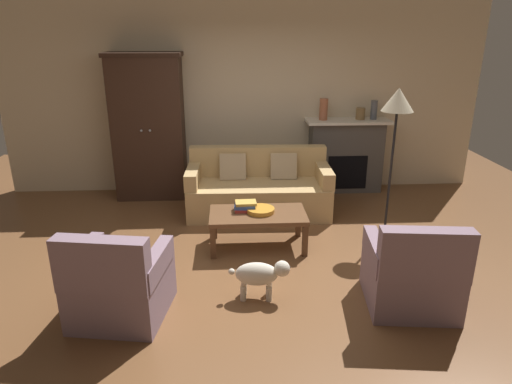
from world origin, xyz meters
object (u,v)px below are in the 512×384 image
Objects in this scene: couch at (259,190)px; floor_lamp at (397,109)px; book_stack at (245,206)px; dog at (260,274)px; mantel_vase_bronze at (360,114)px; armoire at (149,127)px; coffee_table at (258,217)px; fruit_bowl at (261,210)px; armchair_near_right at (412,275)px; fireplace at (345,155)px; armchair_near_left at (119,285)px; mantel_vase_slate at (374,110)px; mantel_vase_terracotta at (324,109)px.

couch is 1.08× the size of floor_lamp.
dog is at bearing -85.49° from book_stack.
couch is 1.98m from mantel_vase_bronze.
armoire is at bearing 127.39° from book_stack.
floor_lamp is (1.50, -0.87, 1.24)m from couch.
couch is 2.13m from floor_lamp.
coffee_table is 0.09m from fruit_bowl.
armoire reaches higher than fruit_bowl.
armchair_near_right reaches higher than dog.
couch is 6.10× the size of fruit_bowl.
book_stack is 0.15× the size of floor_lamp.
armchair_near_right is (-0.16, -3.20, -0.25)m from fireplace.
armoire is 3.34m from dog.
fireplace is 2.38m from fruit_bowl.
armchair_near_left is at bearing -129.59° from book_stack.
armoire is 1.91× the size of coffee_table.
coffee_table is 1.08m from dog.
armchair_near_left is at bearing -169.36° from dog.
floor_lamp reaches higher than mantel_vase_slate.
couch is at bearing -149.48° from fireplace.
book_stack is at bearing 161.46° from fruit_bowl.
fruit_bowl is at bearing 31.40° from coffee_table.
armoire reaches higher than book_stack.
fireplace is at bearing 48.60° from book_stack.
coffee_table is 3.46× the size of fruit_bowl.
coffee_table is 1.25× the size of armchair_near_right.
mantel_vase_terracotta is at bearing 53.35° from armchair_near_left.
armoire reaches higher than mantel_vase_bronze.
mantel_vase_terracotta is (1.02, 0.80, 0.96)m from couch.
mantel_vase_slate is at bearing 42.27° from book_stack.
book_stack is at bearing -124.24° from mantel_vase_terracotta.
armoire is 2.58m from mantel_vase_terracotta.
fruit_bowl is 0.36× the size of armchair_near_right.
couch is at bearing 87.70° from fruit_bowl.
fireplace is 3.96× the size of fruit_bowl.
mantel_vase_terracotta reaches higher than mantel_vase_bronze.
fruit_bowl is at bearing -92.30° from couch.
fruit_bowl is 0.36× the size of armchair_near_left.
floor_lamp reaches higher than armchair_near_left.
floor_lamp reaches higher than coffee_table.
floor_lamp is (3.06, -1.61, 0.50)m from armoire.
mantel_vase_slate is at bearing 0.00° from mantel_vase_terracotta.
coffee_table is (-0.08, -1.09, 0.05)m from couch.
mantel_vase_slate is 0.50× the size of dog.
fireplace is at bearing 52.69° from fruit_bowl.
armchair_near_left is at bearing -130.63° from fireplace.
mantel_vase_slate reaches higher than couch.
armchair_near_left reaches higher than fruit_bowl.
mantel_vase_slate is 3.67m from dog.
mantel_vase_terracotta is (1.23, 1.81, 0.80)m from book_stack.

